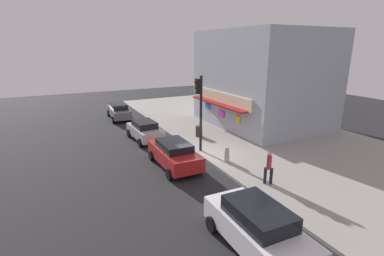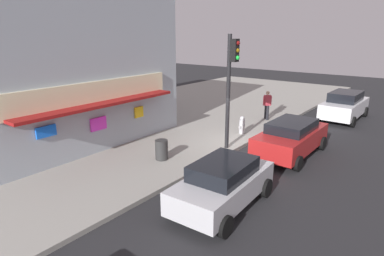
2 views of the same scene
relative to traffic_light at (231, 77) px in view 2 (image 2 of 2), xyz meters
name	(u,v)px [view 2 (image 2 of 2)]	position (x,y,z in m)	size (l,w,h in m)	color
ground_plane	(242,149)	(0.71, -0.30, -3.42)	(64.53, 64.53, 0.00)	#232326
sidewalk	(140,123)	(0.71, 6.58, -3.34)	(43.02, 13.77, 0.16)	gray
corner_building	(40,54)	(-3.94, 8.41, 0.85)	(10.65, 9.13, 8.23)	#9EA8B2
traffic_light	(231,77)	(0.00, 0.00, 0.00)	(0.32, 0.58, 5.09)	black
fire_hydrant	(242,125)	(2.41, 0.66, -2.81)	(0.54, 0.30, 0.93)	#B2B2B7
trash_can	(162,150)	(-2.89, 1.51, -2.84)	(0.53, 0.53, 0.84)	#2D2D2D
pedestrian	(267,104)	(5.89, 0.90, -2.30)	(0.46, 0.45, 1.75)	black
parked_car_red	(291,137)	(1.33, -2.41, -2.59)	(4.44, 2.12, 1.57)	#AD1E1E
parked_car_white	(345,105)	(9.46, -2.70, -2.52)	(4.58, 2.18, 1.76)	silver
parked_car_silver	(223,183)	(-4.37, -2.46, -2.63)	(4.01, 2.09, 1.52)	#B7B7BC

